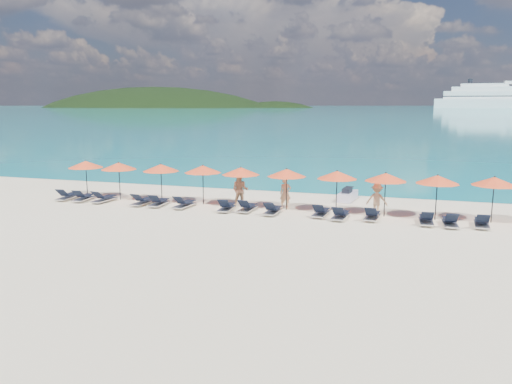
% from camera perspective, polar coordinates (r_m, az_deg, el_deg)
% --- Properties ---
extents(ground, '(1400.00, 1400.00, 0.00)m').
position_cam_1_polar(ground, '(22.94, -2.23, -4.21)').
color(ground, beige).
extents(sea, '(1600.00, 1300.00, 0.01)m').
position_cam_1_polar(sea, '(681.00, 16.90, 9.24)').
color(sea, '#1FA9B2').
rests_on(sea, ground).
extents(headland_main, '(374.00, 242.00, 126.50)m').
position_cam_1_polar(headland_main, '(641.16, -11.47, 6.04)').
color(headland_main, black).
rests_on(headland_main, ground).
extents(headland_small, '(162.00, 126.00, 85.50)m').
position_cam_1_polar(headland_small, '(603.27, 2.14, 6.28)').
color(headland_small, black).
rests_on(headland_small, ground).
extents(cruise_ship, '(135.94, 24.95, 37.71)m').
position_cam_1_polar(cruise_ship, '(608.27, 26.24, 9.51)').
color(cruise_ship, white).
rests_on(cruise_ship, ground).
extents(jetski, '(1.01, 2.18, 0.75)m').
position_cam_1_polar(jetski, '(29.93, 10.43, -0.37)').
color(jetski, silver).
rests_on(jetski, ground).
extents(beachgoer_a, '(0.74, 0.65, 1.70)m').
position_cam_1_polar(beachgoer_a, '(27.07, 3.38, -0.16)').
color(beachgoer_a, tan).
rests_on(beachgoer_a, ground).
extents(beachgoer_b, '(0.99, 0.63, 1.93)m').
position_cam_1_polar(beachgoer_b, '(27.40, -1.82, 0.21)').
color(beachgoer_b, tan).
rests_on(beachgoer_b, ground).
extents(beachgoer_c, '(1.12, 0.61, 1.66)m').
position_cam_1_polar(beachgoer_c, '(26.14, 13.65, -0.85)').
color(beachgoer_c, tan).
rests_on(beachgoer_c, ground).
extents(umbrella_0, '(2.10, 2.10, 2.28)m').
position_cam_1_polar(umbrella_0, '(31.95, -18.89, 3.00)').
color(umbrella_0, black).
rests_on(umbrella_0, ground).
extents(umbrella_1, '(2.10, 2.10, 2.28)m').
position_cam_1_polar(umbrella_1, '(30.52, -15.41, 2.88)').
color(umbrella_1, black).
rests_on(umbrella_1, ground).
extents(umbrella_2, '(2.10, 2.10, 2.28)m').
position_cam_1_polar(umbrella_2, '(29.16, -10.82, 2.74)').
color(umbrella_2, black).
rests_on(umbrella_2, ground).
extents(umbrella_3, '(2.10, 2.10, 2.28)m').
position_cam_1_polar(umbrella_3, '(28.22, -6.10, 2.62)').
color(umbrella_3, black).
rests_on(umbrella_3, ground).
extents(umbrella_4, '(2.10, 2.10, 2.28)m').
position_cam_1_polar(umbrella_4, '(27.25, -1.74, 2.40)').
color(umbrella_4, black).
rests_on(umbrella_4, ground).
extents(umbrella_5, '(2.10, 2.10, 2.28)m').
position_cam_1_polar(umbrella_5, '(26.63, 3.53, 2.21)').
color(umbrella_5, black).
rests_on(umbrella_5, ground).
extents(umbrella_6, '(2.10, 2.10, 2.28)m').
position_cam_1_polar(umbrella_6, '(26.11, 9.25, 1.93)').
color(umbrella_6, black).
rests_on(umbrella_6, ground).
extents(umbrella_7, '(2.10, 2.10, 2.28)m').
position_cam_1_polar(umbrella_7, '(25.85, 14.61, 1.65)').
color(umbrella_7, black).
rests_on(umbrella_7, ground).
extents(umbrella_8, '(2.10, 2.10, 2.28)m').
position_cam_1_polar(umbrella_8, '(25.80, 20.03, 1.35)').
color(umbrella_8, black).
rests_on(umbrella_8, ground).
extents(umbrella_9, '(2.10, 2.10, 2.28)m').
position_cam_1_polar(umbrella_9, '(26.26, 25.59, 1.11)').
color(umbrella_9, black).
rests_on(umbrella_9, ground).
extents(lounger_0, '(0.75, 1.74, 0.66)m').
position_cam_1_polar(lounger_0, '(31.69, -20.73, -0.42)').
color(lounger_0, silver).
rests_on(lounger_0, ground).
extents(lounger_1, '(0.78, 1.75, 0.66)m').
position_cam_1_polar(lounger_1, '(30.97, -19.10, -0.56)').
color(lounger_1, silver).
rests_on(lounger_1, ground).
extents(lounger_2, '(0.77, 1.75, 0.66)m').
position_cam_1_polar(lounger_2, '(30.21, -16.99, -0.70)').
color(lounger_2, silver).
rests_on(lounger_2, ground).
extents(lounger_3, '(0.77, 1.75, 0.66)m').
position_cam_1_polar(lounger_3, '(28.82, -12.82, -1.01)').
color(lounger_3, silver).
rests_on(lounger_3, ground).
extents(lounger_4, '(0.71, 1.73, 0.66)m').
position_cam_1_polar(lounger_4, '(28.33, -11.05, -1.14)').
color(lounger_4, silver).
rests_on(lounger_4, ground).
extents(lounger_5, '(0.76, 1.75, 0.66)m').
position_cam_1_polar(lounger_5, '(27.63, -8.20, -1.34)').
color(lounger_5, silver).
rests_on(lounger_5, ground).
extents(lounger_6, '(0.75, 1.74, 0.66)m').
position_cam_1_polar(lounger_6, '(26.61, -3.38, -1.69)').
color(lounger_6, silver).
rests_on(lounger_6, ground).
extents(lounger_7, '(0.68, 1.72, 0.66)m').
position_cam_1_polar(lounger_7, '(26.43, -0.99, -1.76)').
color(lounger_7, silver).
rests_on(lounger_7, ground).
extents(lounger_8, '(0.70, 1.73, 0.66)m').
position_cam_1_polar(lounger_8, '(25.80, 1.92, -2.06)').
color(lounger_8, silver).
rests_on(lounger_8, ground).
extents(lounger_9, '(0.74, 1.74, 0.66)m').
position_cam_1_polar(lounger_9, '(25.52, 7.43, -2.27)').
color(lounger_9, silver).
rests_on(lounger_9, ground).
extents(lounger_10, '(0.77, 1.75, 0.66)m').
position_cam_1_polar(lounger_10, '(25.04, 9.63, -2.57)').
color(lounger_10, silver).
rests_on(lounger_10, ground).
extents(lounger_11, '(0.74, 1.74, 0.66)m').
position_cam_1_polar(lounger_11, '(25.23, 13.14, -2.61)').
color(lounger_11, silver).
rests_on(lounger_11, ground).
extents(lounger_12, '(0.69, 1.72, 0.66)m').
position_cam_1_polar(lounger_12, '(25.04, 18.87, -2.99)').
color(lounger_12, silver).
rests_on(lounger_12, ground).
extents(lounger_13, '(0.71, 1.73, 0.66)m').
position_cam_1_polar(lounger_13, '(24.99, 21.29, -3.16)').
color(lounger_13, silver).
rests_on(lounger_13, ground).
extents(lounger_14, '(0.72, 1.73, 0.66)m').
position_cam_1_polar(lounger_14, '(25.38, 24.40, -3.18)').
color(lounger_14, silver).
rests_on(lounger_14, ground).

